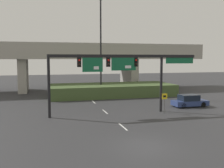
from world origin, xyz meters
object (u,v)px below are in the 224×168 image
object	(u,v)px
signal_gantry	(120,66)
highway_light_pole_near	(101,45)
speed_limit_sign	(164,100)
parked_sedan_near_right	(189,101)

from	to	relation	value
signal_gantry	highway_light_pole_near	world-z (taller)	highway_light_pole_near
signal_gantry	speed_limit_sign	world-z (taller)	signal_gantry
speed_limit_sign	highway_light_pole_near	bearing A→B (deg)	104.17
signal_gantry	highway_light_pole_near	bearing A→B (deg)	85.74
highway_light_pole_near	parked_sedan_near_right	xyz separation A→B (m)	(8.44, -11.74, -7.19)
parked_sedan_near_right	speed_limit_sign	bearing A→B (deg)	-148.22
signal_gantry	speed_limit_sign	size ratio (longest dim) A/B	7.31
speed_limit_sign	highway_light_pole_near	size ratio (longest dim) A/B	0.15
signal_gantry	speed_limit_sign	distance (m)	6.05
signal_gantry	parked_sedan_near_right	size ratio (longest dim) A/B	3.79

